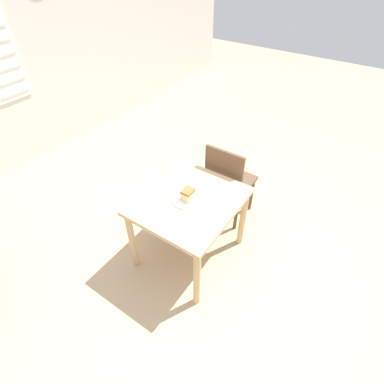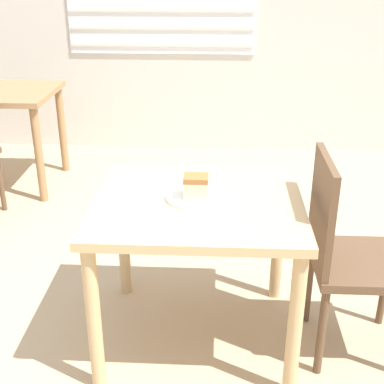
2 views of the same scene
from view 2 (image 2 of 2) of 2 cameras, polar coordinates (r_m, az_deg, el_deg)
The scene contains 5 objects.
ground_plane at distance 2.51m, azimuth -1.86°, elevation -18.69°, with size 14.00×14.00×0.00m, color tan.
dining_table_near at distance 2.36m, azimuth 0.59°, elevation -3.31°, with size 0.91×0.81×0.73m.
chair_near_window at distance 2.44m, azimuth 16.16°, elevation -6.06°, with size 0.43×0.43×0.95m.
plate at distance 2.33m, azimuth 0.36°, elevation -0.52°, with size 0.26×0.26×0.01m.
cake_slice at distance 2.30m, azimuth 0.41°, elevation 0.62°, with size 0.11×0.09×0.10m.
Camera 2 is at (0.17, -1.83, 1.71)m, focal length 50.00 mm.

